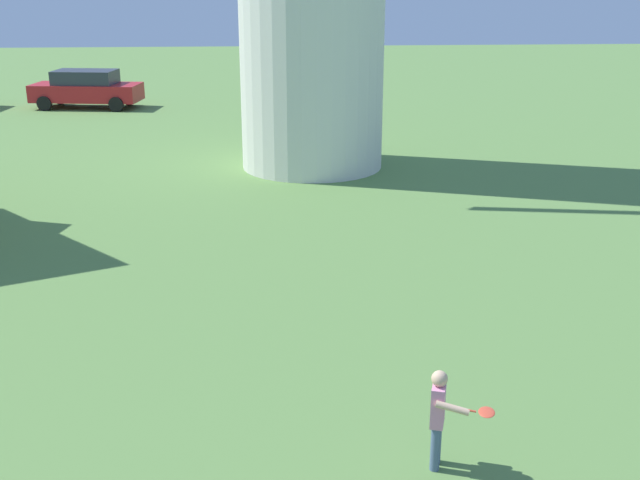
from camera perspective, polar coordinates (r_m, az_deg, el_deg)
The scene contains 2 objects.
player_far at distance 9.05m, azimuth 8.73°, elevation -12.40°, with size 0.69×0.65×1.22m.
parked_car_red at distance 34.64m, azimuth -16.66°, elevation 10.54°, with size 4.64×2.39×1.56m.
Camera 1 is at (-0.06, -2.69, 5.35)m, focal length 43.91 mm.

